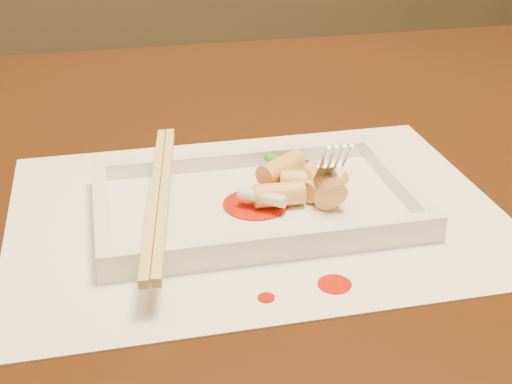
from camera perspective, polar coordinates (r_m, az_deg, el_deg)
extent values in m
cube|color=black|center=(0.65, -9.96, -1.40)|extent=(1.40, 0.90, 0.04)
cylinder|color=black|center=(1.32, 18.23, -5.24)|extent=(0.07, 0.07, 0.71)
cube|color=white|center=(0.59, 0.00, -1.62)|extent=(0.40, 0.30, 0.00)
cylinder|color=#BF1605|center=(0.50, 6.30, -7.34)|extent=(0.02, 0.02, 0.00)
cylinder|color=#BF1605|center=(0.49, 0.83, -8.45)|extent=(0.01, 0.01, 0.00)
cube|color=white|center=(0.59, 0.00, -1.22)|extent=(0.26, 0.16, 0.01)
cube|color=white|center=(0.65, -1.45, 2.70)|extent=(0.26, 0.01, 0.01)
cube|color=white|center=(0.52, 1.80, -3.96)|extent=(0.26, 0.01, 0.01)
cube|color=white|center=(0.57, -12.25, -1.53)|extent=(0.01, 0.14, 0.01)
cube|color=white|center=(0.62, 11.29, 0.92)|extent=(0.01, 0.14, 0.01)
cube|color=black|center=(0.62, 2.33, 1.77)|extent=(0.05, 0.05, 0.01)
cylinder|color=#EAEACC|center=(0.57, 0.51, -0.43)|extent=(0.04, 0.03, 0.01)
cylinder|color=#2E8F17|center=(0.61, 3.46, 1.50)|extent=(0.04, 0.08, 0.01)
cube|color=#DBC16D|center=(0.57, -8.12, -0.16)|extent=(0.04, 0.25, 0.01)
cube|color=#DBC16D|center=(0.57, -7.32, -0.08)|extent=(0.04, 0.25, 0.01)
cylinder|color=#BF1605|center=(0.58, -0.01, -0.99)|extent=(0.05, 0.05, 0.00)
cylinder|color=#FCCE75|center=(0.59, 5.49, 0.62)|extent=(0.05, 0.04, 0.02)
cylinder|color=#FCCE75|center=(0.59, 5.82, 0.40)|extent=(0.04, 0.05, 0.02)
cylinder|color=#FCCE75|center=(0.58, 5.47, 0.76)|extent=(0.03, 0.05, 0.02)
cylinder|color=#FCCE75|center=(0.60, 4.14, 0.83)|extent=(0.05, 0.03, 0.02)
cylinder|color=#FCCE75|center=(0.58, 1.86, -0.20)|extent=(0.04, 0.02, 0.02)
cylinder|color=#FCCE75|center=(0.61, 2.01, 1.95)|extent=(0.05, 0.04, 0.02)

